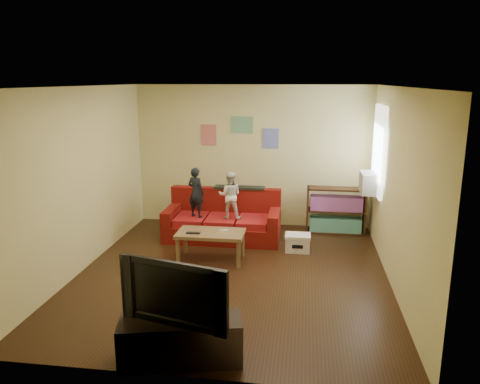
# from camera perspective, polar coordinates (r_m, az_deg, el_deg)

# --- Properties ---
(room_shell) EXTENTS (4.52, 5.02, 2.72)m
(room_shell) POSITION_cam_1_polar(r_m,az_deg,el_deg) (6.59, -0.97, 0.91)
(room_shell) COLOR #331E0E
(room_shell) RESTS_ON ground
(sofa) EXTENTS (2.03, 0.93, 0.89)m
(sofa) POSITION_cam_1_polar(r_m,az_deg,el_deg) (8.43, -2.04, -3.64)
(sofa) COLOR maroon
(sofa) RESTS_ON ground
(child_a) EXTENTS (0.38, 0.32, 0.88)m
(child_a) POSITION_cam_1_polar(r_m,az_deg,el_deg) (8.21, -5.39, -0.05)
(child_a) COLOR black
(child_a) RESTS_ON sofa
(child_b) EXTENTS (0.42, 0.34, 0.83)m
(child_b) POSITION_cam_1_polar(r_m,az_deg,el_deg) (8.10, -1.25, -0.39)
(child_b) COLOR silver
(child_b) RESTS_ON sofa
(coffee_table) EXTENTS (1.05, 0.58, 0.47)m
(coffee_table) POSITION_cam_1_polar(r_m,az_deg,el_deg) (7.37, -3.59, -5.38)
(coffee_table) COLOR olive
(coffee_table) RESTS_ON ground
(remote) EXTENTS (0.22, 0.06, 0.02)m
(remote) POSITION_cam_1_polar(r_m,az_deg,el_deg) (7.28, -5.72, -4.99)
(remote) COLOR black
(remote) RESTS_ON coffee_table
(game_controller) EXTENTS (0.14, 0.07, 0.03)m
(game_controller) POSITION_cam_1_polar(r_m,az_deg,el_deg) (7.35, -1.99, -4.73)
(game_controller) COLOR white
(game_controller) RESTS_ON coffee_table
(bookshelf) EXTENTS (1.07, 0.32, 0.86)m
(bookshelf) POSITION_cam_1_polar(r_m,az_deg,el_deg) (8.85, 11.58, -2.51)
(bookshelf) COLOR #371F0F
(bookshelf) RESTS_ON ground
(window) EXTENTS (0.04, 1.08, 1.48)m
(window) POSITION_cam_1_polar(r_m,az_deg,el_deg) (8.17, 16.53, 4.91)
(window) COLOR white
(window) RESTS_ON room_shell
(ac_unit) EXTENTS (0.28, 0.55, 0.35)m
(ac_unit) POSITION_cam_1_polar(r_m,az_deg,el_deg) (8.25, 15.45, 1.10)
(ac_unit) COLOR #B7B2A3
(ac_unit) RESTS_ON window
(artwork_left) EXTENTS (0.30, 0.01, 0.40)m
(artwork_left) POSITION_cam_1_polar(r_m,az_deg,el_deg) (9.09, -3.86, 6.96)
(artwork_left) COLOR #D87266
(artwork_left) RESTS_ON room_shell
(artwork_center) EXTENTS (0.42, 0.01, 0.32)m
(artwork_center) POSITION_cam_1_polar(r_m,az_deg,el_deg) (8.95, 0.23, 8.18)
(artwork_center) COLOR #72B27F
(artwork_center) RESTS_ON room_shell
(artwork_right) EXTENTS (0.30, 0.01, 0.38)m
(artwork_right) POSITION_cam_1_polar(r_m,az_deg,el_deg) (8.92, 3.76, 6.52)
(artwork_right) COLOR #727FCC
(artwork_right) RESTS_ON room_shell
(file_box) EXTENTS (0.42, 0.32, 0.29)m
(file_box) POSITION_cam_1_polar(r_m,az_deg,el_deg) (7.88, 7.04, -6.14)
(file_box) COLOR white
(file_box) RESTS_ON ground
(tv_stand) EXTENTS (1.29, 0.68, 0.46)m
(tv_stand) POSITION_cam_1_polar(r_m,az_deg,el_deg) (4.98, -7.23, -17.56)
(tv_stand) COLOR black
(tv_stand) RESTS_ON ground
(television) EXTENTS (1.16, 0.44, 0.67)m
(television) POSITION_cam_1_polar(r_m,az_deg,el_deg) (4.71, -7.44, -11.69)
(television) COLOR black
(television) RESTS_ON tv_stand
(tissue) EXTENTS (0.13, 0.13, 0.10)m
(tissue) POSITION_cam_1_polar(r_m,az_deg,el_deg) (7.82, 6.51, -7.06)
(tissue) COLOR white
(tissue) RESTS_ON ground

